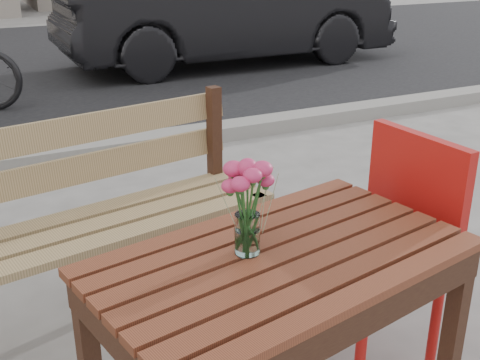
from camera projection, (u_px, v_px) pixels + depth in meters
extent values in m
cube|color=black|center=(0.00, 68.00, 7.94)|extent=(30.00, 8.00, 0.00)
cube|color=gray|center=(55.00, 155.00, 4.59)|extent=(30.00, 0.25, 0.12)
cube|color=#552716|center=(282.00, 257.00, 1.83)|extent=(1.26, 0.88, 0.03)
cube|color=black|center=(453.00, 336.00, 2.05)|extent=(0.07, 0.07, 0.68)
cube|color=black|center=(331.00, 267.00, 2.48)|extent=(0.07, 0.07, 0.68)
cube|color=olive|center=(98.00, 227.00, 2.48)|extent=(1.61, 0.70, 0.03)
cube|color=olive|center=(70.00, 152.00, 2.56)|extent=(1.54, 0.31, 0.42)
cube|color=black|center=(260.00, 246.00, 2.83)|extent=(0.06, 0.06, 0.51)
cube|color=black|center=(216.00, 180.00, 3.02)|extent=(0.06, 0.06, 0.95)
cube|color=red|center=(369.00, 261.00, 2.26)|extent=(0.50, 0.50, 0.04)
cube|color=red|center=(416.00, 190.00, 2.27)|extent=(0.09, 0.47, 0.44)
cylinder|color=red|center=(297.00, 308.00, 2.41)|extent=(0.04, 0.04, 0.45)
cylinder|color=red|center=(360.00, 360.00, 2.11)|extent=(0.04, 0.04, 0.45)
cylinder|color=red|center=(367.00, 282.00, 2.59)|extent=(0.04, 0.04, 0.45)
cylinder|color=red|center=(435.00, 327.00, 2.29)|extent=(0.04, 0.04, 0.45)
cylinder|color=white|center=(247.00, 234.00, 1.81)|extent=(0.08, 0.08, 0.13)
cylinder|color=#286026|center=(247.00, 214.00, 1.78)|extent=(0.05, 0.05, 0.26)
imported|color=black|center=(228.00, 8.00, 7.97)|extent=(4.47, 1.57, 1.47)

